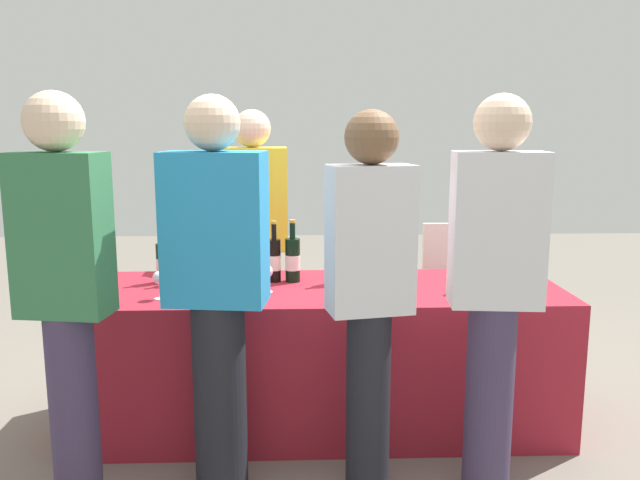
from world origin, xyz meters
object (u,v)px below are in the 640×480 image
at_px(server_pouring, 254,237).
at_px(guest_1, 217,284).
at_px(wine_bottle_4, 293,259).
at_px(wine_glass_3, 460,275).
at_px(wine_bottle_0, 163,262).
at_px(wine_bottle_2, 215,261).
at_px(guest_3, 495,281).
at_px(wine_bottle_7, 399,260).
at_px(wine_glass_1, 266,273).
at_px(wine_bottle_3, 274,260).
at_px(wine_bottle_6, 364,261).
at_px(wine_bottle_5, 341,262).
at_px(wine_glass_0, 159,279).
at_px(wine_bottle_1, 184,263).
at_px(wine_glass_2, 349,277).
at_px(menu_board, 456,294).
at_px(guest_0, 65,287).
at_px(guest_2, 370,288).

xyz_separation_m(server_pouring, guest_1, (-0.08, -1.26, 0.02)).
distance_m(wine_bottle_4, wine_glass_3, 0.89).
bearing_deg(wine_glass_3, wine_bottle_0, 169.29).
bearing_deg(wine_bottle_2, server_pouring, 71.85).
height_order(wine_bottle_2, guest_3, guest_3).
height_order(wine_bottle_7, wine_glass_1, wine_bottle_7).
bearing_deg(wine_bottle_3, guest_1, -106.21).
distance_m(wine_bottle_6, guest_1, 0.97).
height_order(wine_bottle_3, wine_bottle_5, wine_bottle_3).
distance_m(wine_bottle_0, wine_bottle_3, 0.60).
bearing_deg(wine_glass_0, wine_bottle_1, 78.31).
distance_m(wine_glass_0, guest_1, 0.52).
height_order(wine_glass_2, guest_1, guest_1).
bearing_deg(menu_board, server_pouring, -170.06).
distance_m(wine_bottle_3, guest_0, 1.21).
height_order(wine_bottle_3, wine_bottle_4, wine_bottle_4).
bearing_deg(wine_bottle_7, wine_glass_3, -46.05).
height_order(wine_bottle_2, wine_glass_3, wine_bottle_2).
bearing_deg(wine_bottle_6, wine_bottle_0, 176.60).
distance_m(wine_bottle_6, guest_0, 1.52).
relative_size(wine_bottle_3, guest_0, 0.19).
xyz_separation_m(wine_bottle_1, wine_bottle_4, (0.58, 0.02, 0.01)).
bearing_deg(wine_bottle_2, wine_glass_0, -125.02).
relative_size(wine_bottle_1, guest_0, 0.18).
height_order(wine_bottle_2, wine_glass_0, wine_bottle_2).
distance_m(wine_bottle_5, menu_board, 1.20).
xyz_separation_m(guest_2, menu_board, (0.76, 1.53, -0.44)).
xyz_separation_m(wine_glass_0, wine_glass_1, (0.51, 0.11, 0.00)).
bearing_deg(wine_bottle_6, menu_board, 48.36).
bearing_deg(wine_bottle_6, wine_bottle_3, 172.24).
height_order(wine_bottle_3, menu_board, wine_bottle_3).
relative_size(wine_bottle_6, wine_glass_1, 2.33).
xyz_separation_m(wine_glass_3, menu_board, (0.24, 1.02, -0.37)).
xyz_separation_m(wine_bottle_5, guest_3, (0.59, -0.77, 0.08)).
relative_size(wine_glass_3, menu_board, 0.14).
xyz_separation_m(wine_bottle_3, guest_2, (0.42, -0.80, 0.04)).
bearing_deg(server_pouring, wine_bottle_3, 103.40).
distance_m(wine_bottle_0, server_pouring, 0.69).
xyz_separation_m(wine_bottle_3, guest_3, (0.95, -0.82, 0.07)).
height_order(wine_bottle_0, menu_board, wine_bottle_0).
height_order(wine_bottle_4, wine_glass_0, wine_bottle_4).
bearing_deg(wine_glass_3, wine_bottle_5, 157.77).
bearing_deg(wine_glass_1, guest_3, -31.02).
relative_size(wine_bottle_2, wine_bottle_5, 0.99).
bearing_deg(wine_bottle_2, wine_bottle_3, 2.66).
distance_m(wine_bottle_1, guest_3, 1.63).
distance_m(wine_bottle_4, wine_glass_0, 0.73).
xyz_separation_m(wine_bottle_2, menu_board, (1.49, 0.74, -0.39)).
bearing_deg(guest_1, wine_glass_2, 42.97).
bearing_deg(wine_bottle_4, server_pouring, 114.82).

